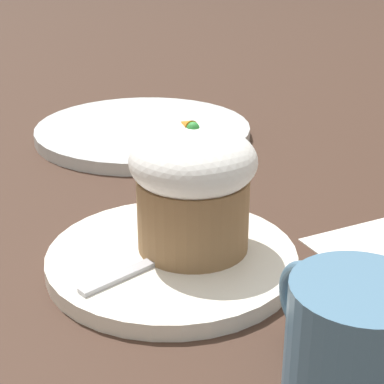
% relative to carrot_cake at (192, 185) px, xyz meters
% --- Properties ---
extents(ground_plane, '(4.00, 4.00, 0.00)m').
position_rel_carrot_cake_xyz_m(ground_plane, '(-0.00, 0.02, -0.07)').
color(ground_plane, '#3D281E').
extents(dessert_plate, '(0.21, 0.21, 0.01)m').
position_rel_carrot_cake_xyz_m(dessert_plate, '(-0.00, 0.02, -0.06)').
color(dessert_plate, white).
rests_on(dessert_plate, ground_plane).
extents(carrot_cake, '(0.10, 0.10, 0.11)m').
position_rel_carrot_cake_xyz_m(carrot_cake, '(0.00, 0.00, 0.00)').
color(carrot_cake, olive).
rests_on(carrot_cake, dessert_plate).
extents(spoon, '(0.05, 0.13, 0.01)m').
position_rel_carrot_cake_xyz_m(spoon, '(-0.01, 0.02, -0.05)').
color(spoon, '#B7B7BC').
rests_on(spoon, dessert_plate).
extents(coffee_cup, '(0.12, 0.08, 0.08)m').
position_rel_carrot_cake_xyz_m(coffee_cup, '(-0.19, -0.01, -0.03)').
color(coffee_cup, teal).
rests_on(coffee_cup, ground_plane).
extents(side_plate, '(0.28, 0.28, 0.02)m').
position_rel_carrot_cake_xyz_m(side_plate, '(0.32, -0.10, -0.06)').
color(side_plate, silver).
rests_on(side_plate, ground_plane).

